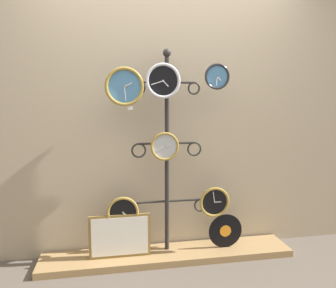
# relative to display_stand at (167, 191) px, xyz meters

# --- Properties ---
(ground_plane) EXTENTS (12.00, 12.00, 0.00)m
(ground_plane) POSITION_rel_display_stand_xyz_m (-0.00, -0.41, -0.59)
(ground_plane) COLOR brown
(shop_wall) EXTENTS (4.40, 0.04, 2.80)m
(shop_wall) POSITION_rel_display_stand_xyz_m (-0.00, 0.16, 0.81)
(shop_wall) COLOR tan
(shop_wall) RESTS_ON ground_plane
(low_shelf) EXTENTS (2.20, 0.36, 0.06)m
(low_shelf) POSITION_rel_display_stand_xyz_m (-0.00, -0.06, -0.56)
(low_shelf) COLOR #9E7A4C
(low_shelf) RESTS_ON ground_plane
(display_stand) EXTENTS (0.74, 0.40, 1.81)m
(display_stand) POSITION_rel_display_stand_xyz_m (0.00, 0.00, 0.00)
(display_stand) COLOR #282623
(display_stand) RESTS_ON ground_plane
(clock_top_left) EXTENTS (0.31, 0.04, 0.31)m
(clock_top_left) POSITION_rel_display_stand_xyz_m (-0.36, -0.10, 0.90)
(clock_top_left) COLOR #4C84B2
(clock_top_center) EXTENTS (0.29, 0.04, 0.29)m
(clock_top_center) POSITION_rel_display_stand_xyz_m (-0.05, -0.10, 0.95)
(clock_top_center) COLOR black
(clock_top_right) EXTENTS (0.22, 0.04, 0.22)m
(clock_top_right) POSITION_rel_display_stand_xyz_m (0.41, -0.10, 0.99)
(clock_top_right) COLOR #4C84B2
(clock_middle_center) EXTENTS (0.24, 0.04, 0.24)m
(clock_middle_center) POSITION_rel_display_stand_xyz_m (-0.03, -0.09, 0.41)
(clock_middle_center) COLOR silver
(clock_bottom_left) EXTENTS (0.27, 0.04, 0.27)m
(clock_bottom_left) POSITION_rel_display_stand_xyz_m (-0.39, -0.08, -0.14)
(clock_bottom_left) COLOR black
(clock_bottom_right) EXTENTS (0.27, 0.04, 0.27)m
(clock_bottom_right) POSITION_rel_display_stand_xyz_m (0.40, -0.12, -0.08)
(clock_bottom_right) COLOR black
(vinyl_record) EXTENTS (0.31, 0.01, 0.31)m
(vinyl_record) POSITION_rel_display_stand_xyz_m (0.52, -0.07, -0.38)
(vinyl_record) COLOR black
(vinyl_record) RESTS_ON low_shelf
(picture_frame) EXTENTS (0.52, 0.02, 0.37)m
(picture_frame) POSITION_rel_display_stand_xyz_m (-0.42, -0.09, -0.35)
(picture_frame) COLOR olive
(picture_frame) RESTS_ON low_shelf
(price_tag_upper) EXTENTS (0.04, 0.00, 0.03)m
(price_tag_upper) POSITION_rel_display_stand_xyz_m (-0.32, -0.11, 0.73)
(price_tag_upper) COLOR white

